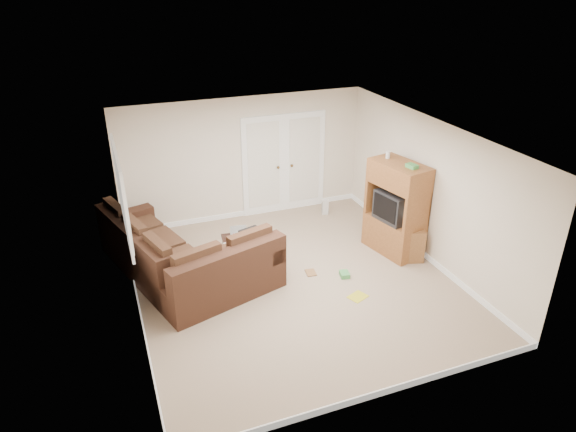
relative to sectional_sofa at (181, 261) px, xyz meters
name	(u,v)px	position (x,y,z in m)	size (l,w,h in m)	color
floor	(294,281)	(1.72, -0.70, -0.36)	(5.50, 5.50, 0.00)	tan
ceiling	(295,136)	(1.72, -0.70, 2.14)	(5.00, 5.50, 0.02)	white
wall_left	(129,241)	(-0.78, -0.70, 0.89)	(0.02, 5.50, 2.50)	silver
wall_right	(430,191)	(4.22, -0.70, 0.89)	(0.02, 5.50, 2.50)	silver
wall_back	(244,159)	(1.72, 2.05, 0.89)	(5.00, 0.02, 2.50)	silver
wall_front	(385,314)	(1.72, -3.45, 0.89)	(5.00, 0.02, 2.50)	silver
baseboards	(294,279)	(1.72, -0.70, -0.31)	(5.00, 5.50, 0.10)	silver
french_doors	(284,164)	(2.57, 2.01, 0.67)	(1.80, 0.05, 2.13)	silver
window_left	(122,195)	(-0.75, 0.30, 1.19)	(0.05, 1.92, 1.42)	silver
sectional_sofa	(181,261)	(0.00, 0.00, 0.00)	(2.79, 3.17, 0.93)	#3D2317
coffee_table	(240,255)	(1.02, 0.10, -0.14)	(0.63, 1.06, 0.69)	black
tv_armoire	(396,208)	(3.80, -0.36, 0.49)	(0.79, 1.16, 1.82)	brown
side_cabinet	(409,240)	(3.92, -0.70, -0.01)	(0.58, 0.58, 0.98)	brown
space_heater	(325,207)	(3.30, 1.50, -0.20)	(0.13, 0.11, 0.33)	silver
floor_magazine	(358,297)	(2.50, -1.48, -0.36)	(0.30, 0.23, 0.01)	gold
floor_greenbox	(345,274)	(2.58, -0.86, -0.33)	(0.15, 0.20, 0.08)	#44964B
floor_book	(306,273)	(2.00, -0.55, -0.36)	(0.17, 0.23, 0.02)	brown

